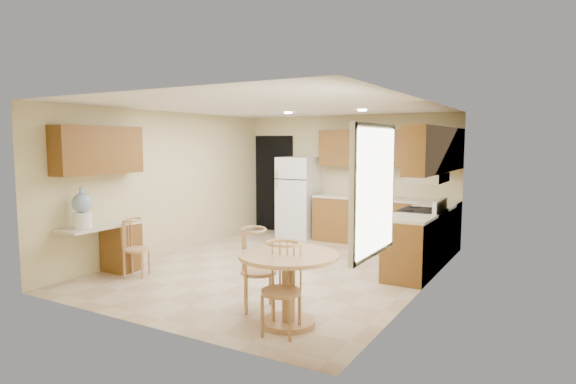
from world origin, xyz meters
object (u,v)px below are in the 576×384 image
Objects in this scene: refrigerator at (298,197)px; water_crock at (82,210)px; chair_table_b at (277,282)px; dining_table at (289,279)px; chair_table_a at (254,263)px; chair_desk at (132,243)px; stove at (421,238)px.

refrigerator reaches higher than water_crock.
dining_table is at bearing -90.63° from chair_table_b.
dining_table is 1.14× the size of chair_table_b.
chair_table_a is 1.02× the size of chair_table_b.
dining_table is 0.33m from chair_table_b.
chair_table_a is at bearing 163.95° from dining_table.
chair_table_b is 1.12× the size of chair_desk.
chair_table_b is at bearing -5.31° from water_crock.
chair_desk is at bearing 45.84° from water_crock.
stove is at bearing 103.54° from chair_desk.
water_crock is at bearing -103.49° from refrigerator.
dining_table is at bearing -100.75° from stove.
water_crock is at bearing -179.79° from dining_table.
refrigerator is at bearing 147.05° from chair_desk.
chair_desk reaches higher than dining_table.
chair_table_a reaches higher than dining_table.
chair_table_a reaches higher than chair_desk.
stove is 1.29× the size of chair_desk.
water_crock is at bearing -68.38° from chair_desk.
dining_table is (2.28, -4.36, -0.31)m from refrigerator.
chair_desk is (-3.47, -2.69, 0.04)m from stove.
chair_table_b is 3.42m from water_crock.
chair_desk is at bearing 171.09° from dining_table.
chair_table_a is 1.14× the size of chair_desk.
stove is 1.13× the size of chair_table_a.
refrigerator is 2.91× the size of water_crock.
chair_desk is (-2.88, 0.45, -0.00)m from dining_table.
water_crock is (-0.45, -0.46, 0.51)m from chair_desk.
dining_table is 1.11× the size of chair_table_a.
refrigerator is 4.50m from water_crock.
refrigerator is 3.14m from stove.
dining_table is at bearing 56.86° from chair_desk.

